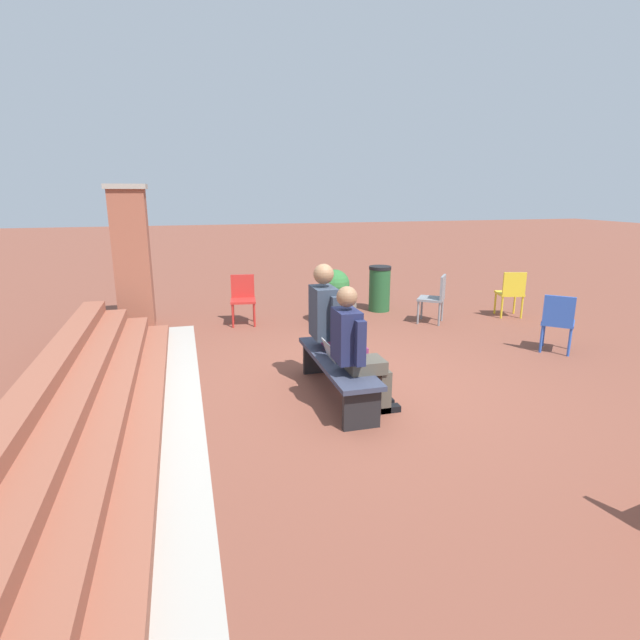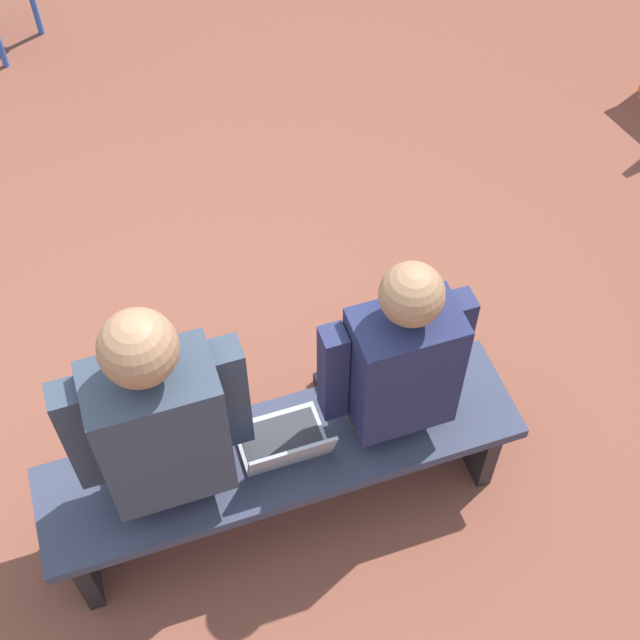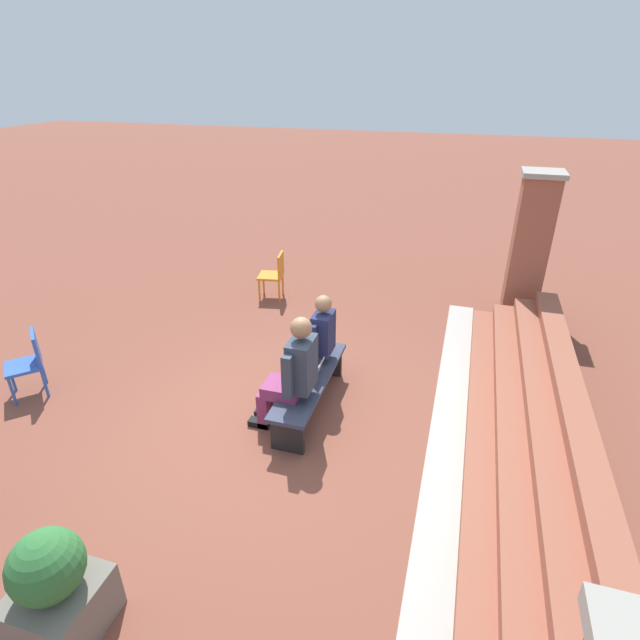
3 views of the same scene
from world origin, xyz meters
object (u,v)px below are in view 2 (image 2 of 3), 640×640
at_px(bench, 283,462).
at_px(person_adult, 159,420).
at_px(laptop, 285,444).
at_px(person_student, 389,363).

bearing_deg(bench, person_adult, -10.38).
distance_m(bench, person_adult, 0.57).
relative_size(bench, laptop, 5.62).
xyz_separation_m(bench, person_adult, (0.40, -0.07, 0.40)).
bearing_deg(person_adult, laptop, 168.25).
bearing_deg(laptop, person_student, -169.36).
height_order(person_student, person_adult, person_adult).
distance_m(person_student, laptop, 0.48).
bearing_deg(person_student, laptop, 10.64).
xyz_separation_m(bench, laptop, (-0.01, 0.01, 0.15)).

